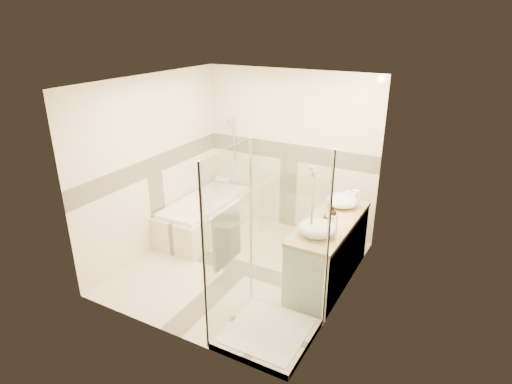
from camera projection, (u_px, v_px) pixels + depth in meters
The scene contains 12 objects.
room at pixel (244, 182), 5.36m from camera, with size 2.82×3.02×2.52m.
bathtub at pixel (206, 214), 6.72m from camera, with size 0.75×1.70×0.56m.
vanity at pixel (328, 251), 5.43m from camera, with size 0.58×1.62×0.85m.
shower_enclosure at pixel (261, 291), 4.50m from camera, with size 0.96×0.93×2.04m.
vessel_sink_near at pixel (342, 200), 5.64m from camera, with size 0.43×0.43×0.17m, color white.
vessel_sink_far at pixel (317, 228), 4.89m from camera, with size 0.44×0.44×0.18m, color white.
faucet_near at pixel (359, 198), 5.52m from camera, with size 0.11×0.03×0.28m.
faucet_far at pixel (335, 226), 4.77m from camera, with size 0.12×0.03×0.29m.
amenity_bottle_a at pixel (325, 220), 5.12m from camera, with size 0.07×0.07×0.15m, color black.
amenity_bottle_b at pixel (333, 212), 5.35m from camera, with size 0.10×0.10×0.13m, color black.
folded_towels at pixel (347, 197), 5.85m from camera, with size 0.17×0.28×0.09m, color white.
rolled_towel at pixel (222, 180), 7.30m from camera, with size 0.10×0.10×0.21m, color white.
Camera 1 is at (2.60, -4.31, 3.17)m, focal length 30.00 mm.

